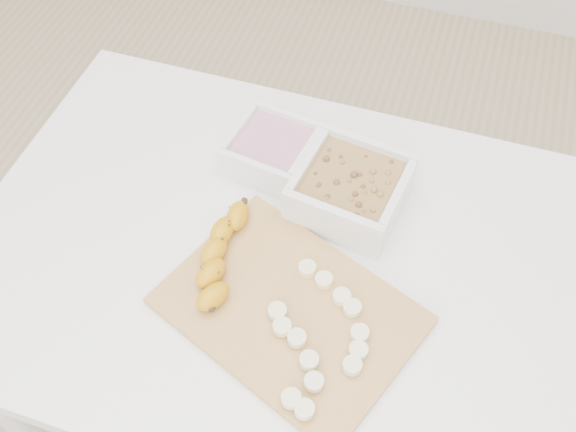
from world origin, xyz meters
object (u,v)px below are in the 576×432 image
(bowl_granola, at_px, (350,189))
(bowl_yogurt, at_px, (272,150))
(banana, at_px, (221,256))
(table, at_px, (282,284))
(cutting_board, at_px, (290,311))

(bowl_granola, bearing_deg, bowl_yogurt, 162.50)
(banana, bearing_deg, bowl_yogurt, 93.52)
(bowl_yogurt, height_order, bowl_granola, bowl_granola)
(table, relative_size, banana, 5.20)
(table, height_order, banana, banana)
(bowl_yogurt, height_order, banana, bowl_yogurt)
(bowl_granola, distance_m, banana, 0.24)
(bowl_yogurt, height_order, cutting_board, bowl_yogurt)
(bowl_granola, bearing_deg, banana, -130.68)
(bowl_yogurt, xyz_separation_m, cutting_board, (0.12, -0.27, -0.03))
(bowl_yogurt, bearing_deg, cutting_board, -66.22)
(cutting_board, bearing_deg, bowl_yogurt, 113.78)
(table, bearing_deg, bowl_yogurt, 113.44)
(table, distance_m, bowl_granola, 0.20)
(cutting_board, bearing_deg, bowl_granola, 82.09)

